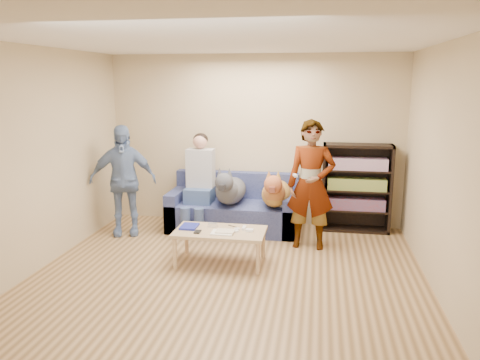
% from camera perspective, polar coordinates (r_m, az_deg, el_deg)
% --- Properties ---
extents(ground, '(5.00, 5.00, 0.00)m').
position_cam_1_polar(ground, '(5.19, -2.30, -13.09)').
color(ground, brown).
rests_on(ground, ground).
extents(ceiling, '(5.00, 5.00, 0.00)m').
position_cam_1_polar(ceiling, '(4.72, -2.58, 16.83)').
color(ceiling, white).
rests_on(ceiling, ground).
extents(wall_back, '(4.50, 0.00, 4.50)m').
position_cam_1_polar(wall_back, '(7.22, 1.75, 4.85)').
color(wall_back, tan).
rests_on(wall_back, ground).
extents(wall_front, '(4.50, 0.00, 4.50)m').
position_cam_1_polar(wall_front, '(2.49, -14.77, -9.71)').
color(wall_front, tan).
rests_on(wall_front, ground).
extents(wall_left, '(0.00, 5.00, 5.00)m').
position_cam_1_polar(wall_left, '(5.70, -25.15, 1.76)').
color(wall_left, tan).
rests_on(wall_left, ground).
extents(wall_right, '(0.00, 5.00, 5.00)m').
position_cam_1_polar(wall_right, '(4.85, 24.55, 0.18)').
color(wall_right, tan).
rests_on(wall_right, ground).
extents(blanket, '(0.38, 0.32, 0.13)m').
position_cam_1_polar(blanket, '(6.72, 5.41, -2.77)').
color(blanket, '#B8B7BC').
rests_on(blanket, sofa).
extents(person_standing_right, '(0.65, 0.45, 1.72)m').
position_cam_1_polar(person_standing_right, '(6.23, 8.64, -0.59)').
color(person_standing_right, gray).
rests_on(person_standing_right, ground).
extents(person_standing_left, '(1.01, 0.65, 1.60)m').
position_cam_1_polar(person_standing_left, '(6.91, -14.09, -0.05)').
color(person_standing_left, '#728EB7').
rests_on(person_standing_left, ground).
extents(held_controller, '(0.07, 0.12, 0.03)m').
position_cam_1_polar(held_controller, '(6.00, 6.74, 0.56)').
color(held_controller, silver).
rests_on(held_controller, person_standing_right).
extents(notebook_blue, '(0.20, 0.26, 0.03)m').
position_cam_1_polar(notebook_blue, '(5.85, -6.20, -5.65)').
color(notebook_blue, navy).
rests_on(notebook_blue, coffee_table).
extents(papers, '(0.26, 0.20, 0.02)m').
position_cam_1_polar(papers, '(5.61, -2.16, -6.42)').
color(papers, white).
rests_on(papers, coffee_table).
extents(magazine, '(0.22, 0.17, 0.01)m').
position_cam_1_polar(magazine, '(5.62, -1.82, -6.25)').
color(magazine, beige).
rests_on(magazine, coffee_table).
extents(camera_silver, '(0.11, 0.06, 0.05)m').
position_cam_1_polar(camera_silver, '(5.85, -3.36, -5.49)').
color(camera_silver, silver).
rests_on(camera_silver, coffee_table).
extents(controller_a, '(0.04, 0.13, 0.03)m').
position_cam_1_polar(controller_a, '(5.76, 0.50, -5.86)').
color(controller_a, white).
rests_on(controller_a, coffee_table).
extents(controller_b, '(0.09, 0.06, 0.03)m').
position_cam_1_polar(controller_b, '(5.67, 1.17, -6.14)').
color(controller_b, white).
rests_on(controller_b, coffee_table).
extents(headphone_cup_a, '(0.07, 0.07, 0.02)m').
position_cam_1_polar(headphone_cup_a, '(5.66, -0.50, -6.23)').
color(headphone_cup_a, white).
rests_on(headphone_cup_a, coffee_table).
extents(headphone_cup_b, '(0.07, 0.07, 0.02)m').
position_cam_1_polar(headphone_cup_b, '(5.73, -0.36, -5.99)').
color(headphone_cup_b, silver).
rests_on(headphone_cup_b, coffee_table).
extents(pen_orange, '(0.13, 0.06, 0.01)m').
position_cam_1_polar(pen_orange, '(5.57, -3.00, -6.61)').
color(pen_orange, orange).
rests_on(pen_orange, coffee_table).
extents(pen_black, '(0.13, 0.08, 0.01)m').
position_cam_1_polar(pen_black, '(5.86, -0.93, -5.64)').
color(pen_black, black).
rests_on(pen_black, coffee_table).
extents(wallet, '(0.07, 0.12, 0.02)m').
position_cam_1_polar(wallet, '(5.66, -5.20, -6.30)').
color(wallet, black).
rests_on(wallet, coffee_table).
extents(sofa, '(1.90, 0.85, 0.82)m').
position_cam_1_polar(sofa, '(7.07, -0.77, -3.74)').
color(sofa, '#515B93').
rests_on(sofa, ground).
extents(person_seated, '(0.40, 0.73, 1.47)m').
position_cam_1_polar(person_seated, '(6.94, -5.01, 0.10)').
color(person_seated, '#3E628A').
rests_on(person_seated, sofa).
extents(dog_gray, '(0.42, 1.26, 0.61)m').
position_cam_1_polar(dog_gray, '(6.83, -1.25, -1.17)').
color(dog_gray, '#4C4E56').
rests_on(dog_gray, sofa).
extents(dog_tan, '(0.41, 1.17, 0.60)m').
position_cam_1_polar(dog_tan, '(6.71, 4.36, -1.48)').
color(dog_tan, '#C28E3B').
rests_on(dog_tan, sofa).
extents(coffee_table, '(1.10, 0.60, 0.42)m').
position_cam_1_polar(coffee_table, '(5.73, -2.45, -6.59)').
color(coffee_table, tan).
rests_on(coffee_table, ground).
extents(bookshelf, '(1.00, 0.34, 1.30)m').
position_cam_1_polar(bookshelf, '(7.11, 13.98, -0.70)').
color(bookshelf, black).
rests_on(bookshelf, ground).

